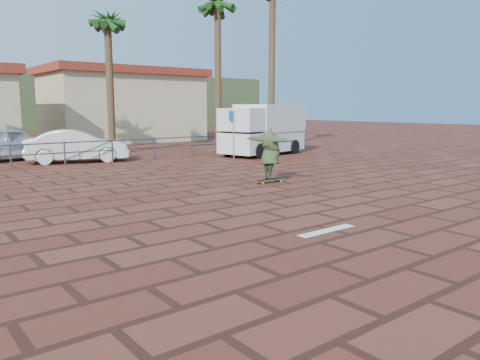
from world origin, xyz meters
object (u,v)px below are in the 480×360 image
car_silver (10,144)px  car_white (77,146)px  campervan (263,128)px  longboard (270,180)px  skateboarder (270,154)px

car_silver → car_white: (2.12, -2.57, -0.05)m
campervan → longboard: bearing=-143.3°
campervan → car_silver: campervan is taller
longboard → car_white: (-2.82, 9.33, 0.61)m
longboard → skateboarder: size_ratio=0.55×
skateboarder → car_white: skateboarder is taller
longboard → car_silver: (-4.93, 11.90, 0.67)m
skateboarder → car_silver: size_ratio=0.45×
skateboarder → campervan: size_ratio=0.38×
longboard → skateboarder: bearing=0.0°
campervan → car_silver: size_ratio=1.16×
campervan → car_white: campervan is taller
longboard → skateboarder: (0.00, 0.00, 0.82)m
skateboarder → car_white: size_ratio=0.47×
car_white → skateboarder: bearing=-145.7°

